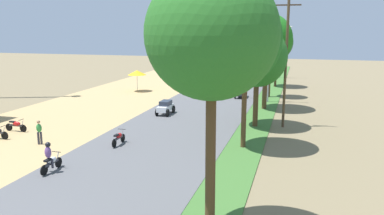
{
  "coord_description": "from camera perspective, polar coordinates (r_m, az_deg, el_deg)",
  "views": [
    {
      "loc": [
        8.88,
        -8.09,
        7.56
      ],
      "look_at": [
        0.67,
        20.91,
        1.27
      ],
      "focal_mm": 35.9,
      "sensor_mm": 36.0,
      "label": 1
    }
  ],
  "objects": [
    {
      "name": "vendor_umbrella",
      "position": [
        46.34,
        -8.18,
        5.15
      ],
      "size": [
        2.2,
        2.2,
        2.52
      ],
      "color": "#99999E",
      "rests_on": "dirt_shoulder"
    },
    {
      "name": "motorbike_ahead_fourth",
      "position": [
        40.87,
        1.89,
        1.93
      ],
      "size": [
        0.54,
        1.8,
        0.94
      ],
      "color": "black",
      "rests_on": "road_strip"
    },
    {
      "name": "car_sedan_charcoal",
      "position": [
        42.1,
        7.28,
        2.36
      ],
      "size": [
        1.1,
        2.26,
        1.19
      ],
      "color": "#282D33",
      "rests_on": "road_strip"
    },
    {
      "name": "median_tree_fourth",
      "position": [
        36.17,
        11.03,
        9.91
      ],
      "size": [
        4.66,
        4.66,
        8.83
      ],
      "color": "#4C351E",
      "rests_on": "median_strip"
    },
    {
      "name": "motorbike_ahead_third",
      "position": [
        25.44,
        -10.84,
        -4.37
      ],
      "size": [
        0.54,
        1.8,
        0.94
      ],
      "color": "black",
      "rests_on": "road_strip"
    },
    {
      "name": "median_tree_sixth",
      "position": [
        50.65,
        12.51,
        9.42
      ],
      "size": [
        4.06,
        4.06,
        7.91
      ],
      "color": "#4C351E",
      "rests_on": "median_strip"
    },
    {
      "name": "parked_motorbike_third",
      "position": [
        31.01,
        -24.67,
        -2.37
      ],
      "size": [
        1.8,
        0.54,
        0.94
      ],
      "color": "black",
      "rests_on": "dirt_shoulder"
    },
    {
      "name": "streetlamp_mid",
      "position": [
        59.76,
        12.98,
        8.62
      ],
      "size": [
        3.16,
        0.2,
        7.85
      ],
      "color": "gray",
      "rests_on": "median_strip"
    },
    {
      "name": "streetlamp_near",
      "position": [
        39.73,
        11.4,
        7.03
      ],
      "size": [
        3.16,
        0.2,
        7.55
      ],
      "color": "gray",
      "rests_on": "median_strip"
    },
    {
      "name": "median_tree_nearest",
      "position": [
        12.97,
        2.95,
        10.63
      ],
      "size": [
        4.51,
        4.51,
        9.5
      ],
      "color": "#4C351E",
      "rests_on": "median_strip"
    },
    {
      "name": "motorbike_ahead_second",
      "position": [
        21.66,
        -20.34,
        -7.01
      ],
      "size": [
        0.54,
        1.8,
        1.66
      ],
      "color": "black",
      "rests_on": "road_strip"
    },
    {
      "name": "car_sedan_white",
      "position": [
        33.8,
        -3.97,
        0.11
      ],
      "size": [
        1.1,
        2.26,
        1.19
      ],
      "color": "silver",
      "rests_on": "road_strip"
    },
    {
      "name": "median_tree_second",
      "position": [
        23.83,
        8.02,
        9.91
      ],
      "size": [
        4.38,
        4.38,
        9.41
      ],
      "color": "#4C351E",
      "rests_on": "median_strip"
    },
    {
      "name": "pedestrian_on_shoulder",
      "position": [
        26.94,
        -21.75,
        -3.25
      ],
      "size": [
        0.41,
        0.34,
        1.62
      ],
      "color": "#33333D",
      "rests_on": "dirt_shoulder"
    },
    {
      "name": "median_tree_fifth",
      "position": [
        42.62,
        11.63,
        11.28
      ],
      "size": [
        3.17,
        3.17,
        9.02
      ],
      "color": "#4C351E",
      "rests_on": "median_strip"
    },
    {
      "name": "median_tree_third",
      "position": [
        29.42,
        9.67,
        7.43
      ],
      "size": [
        4.5,
        4.5,
        7.67
      ],
      "color": "#4C351E",
      "rests_on": "median_strip"
    },
    {
      "name": "utility_pole_near",
      "position": [
        29.8,
        13.77,
        6.58
      ],
      "size": [
        1.8,
        0.2,
        9.68
      ],
      "color": "brown",
      "rests_on": "ground"
    }
  ]
}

